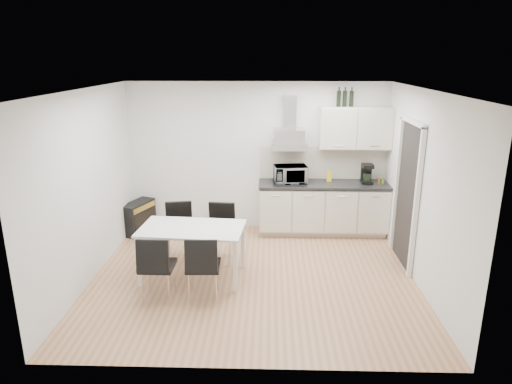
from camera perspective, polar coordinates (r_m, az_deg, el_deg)
ground at (r=6.60m, az=-0.33°, el=-10.49°), size 4.50×4.50×0.00m
wall_back at (r=8.05m, az=0.16°, el=4.40°), size 4.50×0.10×2.60m
wall_front at (r=4.23m, az=-1.32°, el=-7.17°), size 4.50×0.10×2.60m
wall_left at (r=6.59m, az=-20.31°, el=0.56°), size 0.10×4.00×2.60m
wall_right at (r=6.44m, az=20.09°, el=0.23°), size 0.10×4.00×2.60m
ceiling at (r=5.88m, az=-0.37°, el=12.67°), size 4.50×4.50×0.00m
doorway at (r=7.00m, az=18.22°, el=-0.46°), size 0.08×1.04×2.10m
kitchenette at (r=7.97m, az=8.66°, el=0.59°), size 2.22×0.64×2.52m
dining_table at (r=6.36m, az=-8.01°, el=-5.08°), size 1.47×0.92×0.75m
chair_far_left at (r=7.03m, az=-9.56°, el=-5.03°), size 0.52×0.57×0.88m
chair_far_right at (r=6.91m, az=-4.51°, el=-5.23°), size 0.48×0.53×0.88m
chair_near_left at (r=6.00m, az=-12.19°, el=-9.10°), size 0.45×0.51×0.88m
chair_near_right at (r=5.91m, az=-6.59°, el=-9.25°), size 0.46×0.51×0.88m
guitar_amp at (r=8.32m, az=-14.48°, el=-3.05°), size 0.51×0.72×0.55m
floor_speaker at (r=8.34m, az=-5.19°, el=-3.54°), size 0.17×0.16×0.28m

